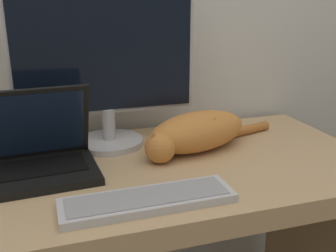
{
  "coord_description": "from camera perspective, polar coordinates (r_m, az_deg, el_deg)",
  "views": [
    {
      "loc": [
        -0.22,
        -0.68,
        1.21
      ],
      "look_at": [
        0.09,
        0.29,
        0.87
      ],
      "focal_mm": 42.0,
      "sensor_mm": 36.0,
      "label": 1
    }
  ],
  "objects": [
    {
      "name": "external_keyboard",
      "position": [
        0.92,
        -2.91,
        -10.69
      ],
      "size": [
        0.41,
        0.12,
        0.02
      ],
      "rotation": [
        0.0,
        0.0,
        0.01
      ],
      "color": "#BCBCC1",
      "rests_on": "desk"
    },
    {
      "name": "cat",
      "position": [
        1.21,
        4.15,
        -0.81
      ],
      "size": [
        0.5,
        0.25,
        0.12
      ],
      "rotation": [
        0.0,
        0.0,
        0.27
      ],
      "color": "#C67A38",
      "rests_on": "desk"
    },
    {
      "name": "desk",
      "position": [
        1.2,
        -4.67,
        -12.98
      ],
      "size": [
        1.41,
        0.65,
        0.75
      ],
      "color": "tan",
      "rests_on": "ground_plane"
    },
    {
      "name": "laptop",
      "position": [
        1.11,
        -18.32,
        -4.29
      ],
      "size": [
        0.31,
        0.26,
        0.23
      ],
      "rotation": [
        0.0,
        0.0,
        0.07
      ],
      "color": "black",
      "rests_on": "desk"
    },
    {
      "name": "monitor",
      "position": [
        1.22,
        -9.11,
        10.6
      ],
      "size": [
        0.56,
        0.21,
        0.57
      ],
      "color": "#B2B2B7",
      "rests_on": "desk"
    }
  ]
}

